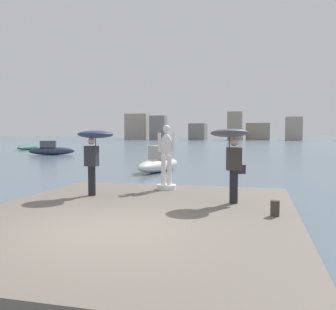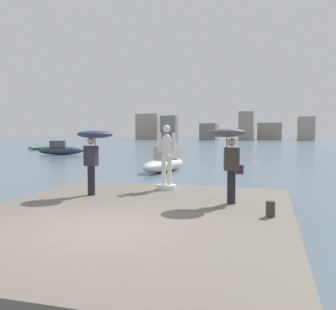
{
  "view_description": "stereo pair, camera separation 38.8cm",
  "coord_description": "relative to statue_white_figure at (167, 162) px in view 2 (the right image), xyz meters",
  "views": [
    {
      "loc": [
        2.81,
        -6.41,
        2.26
      ],
      "look_at": [
        0.0,
        4.94,
        1.55
      ],
      "focal_mm": 38.73,
      "sensor_mm": 36.0,
      "label": 1
    },
    {
      "loc": [
        3.19,
        -6.31,
        2.26
      ],
      "look_at": [
        0.0,
        4.94,
        1.55
      ],
      "focal_mm": 38.73,
      "sensor_mm": 36.0,
      "label": 2
    }
  ],
  "objects": [
    {
      "name": "mooring_bollard",
      "position": [
        3.32,
        -3.2,
        -0.73
      ],
      "size": [
        0.2,
        0.2,
        0.35
      ],
      "primitive_type": "cylinder",
      "color": "#38332D",
      "rests_on": "pier"
    },
    {
      "name": "ground_plane",
      "position": [
        0.11,
        34.86,
        -1.31
      ],
      "size": [
        400.0,
        400.0,
        0.0
      ],
      "primitive_type": "plane",
      "color": "slate"
    },
    {
      "name": "boat_near",
      "position": [
        -27.56,
        31.82,
        -0.97
      ],
      "size": [
        2.11,
        5.72,
        0.66
      ],
      "color": "#336B5B",
      "rests_on": "ground"
    },
    {
      "name": "onlooker_left",
      "position": [
        -1.77,
        -1.68,
        0.64
      ],
      "size": [
        1.1,
        1.1,
        1.94
      ],
      "color": "black",
      "rests_on": "pier"
    },
    {
      "name": "statue_white_figure",
      "position": [
        0.0,
        0.0,
        0.0
      ],
      "size": [
        0.64,
        0.64,
        2.13
      ],
      "color": "white",
      "rests_on": "pier"
    },
    {
      "name": "pier",
      "position": [
        0.11,
        -3.54,
        -1.11
      ],
      "size": [
        7.5,
        9.21,
        0.4
      ],
      "primitive_type": "cube",
      "color": "#70665B",
      "rests_on": "ground"
    },
    {
      "name": "boat_rightward",
      "position": [
        -2.67,
        8.94,
        -0.75
      ],
      "size": [
        2.05,
        4.84,
        1.53
      ],
      "color": "silver",
      "rests_on": "ground"
    },
    {
      "name": "onlooker_right",
      "position": [
        2.24,
        -1.9,
        0.62
      ],
      "size": [
        1.23,
        1.24,
        2.0
      ],
      "color": "black",
      "rests_on": "pier"
    },
    {
      "name": "boat_leftward",
      "position": [
        -17.77,
        21.77,
        -0.76
      ],
      "size": [
        4.65,
        2.83,
        1.48
      ],
      "color": "#2D384C",
      "rests_on": "ground"
    },
    {
      "name": "distant_skyline",
      "position": [
        6.08,
        110.47,
        3.14
      ],
      "size": [
        86.49,
        12.02,
        11.62
      ],
      "color": "#A89989",
      "rests_on": "ground"
    }
  ]
}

